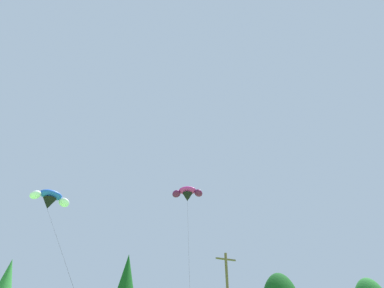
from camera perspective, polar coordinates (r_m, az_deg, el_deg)
name	(u,v)px	position (r m, az deg, el deg)	size (l,w,h in m)	color
parafoil_kite_high_blue_white	(50,199)	(32.95, -23.54, -8.80)	(5.87, 14.43, 13.92)	blue
parafoil_kite_mid_magenta	(187,194)	(40.68, -0.81, -8.66)	(8.93, 17.98, 18.79)	#D12893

